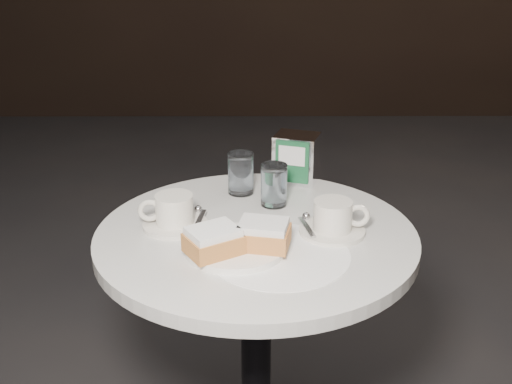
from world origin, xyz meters
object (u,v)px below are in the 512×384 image
at_px(beignet_plate, 237,242).
at_px(napkin_dispenser, 296,158).
at_px(cafe_table, 256,309).
at_px(coffee_cup_left, 174,213).
at_px(coffee_cup_right, 333,219).
at_px(water_glass_right, 274,185).
at_px(water_glass_left, 241,174).

xyz_separation_m(beignet_plate, napkin_dispenser, (0.14, 0.40, 0.04)).
relative_size(cafe_table, coffee_cup_left, 4.58).
xyz_separation_m(cafe_table, coffee_cup_right, (0.17, -0.01, 0.23)).
relative_size(beignet_plate, coffee_cup_left, 1.53).
relative_size(beignet_plate, water_glass_right, 2.47).
bearing_deg(water_glass_left, beignet_plate, -90.33).
height_order(coffee_cup_left, water_glass_right, water_glass_right).
bearing_deg(water_glass_right, cafe_table, -106.37).
height_order(beignet_plate, coffee_cup_left, coffee_cup_left).
distance_m(coffee_cup_left, water_glass_left, 0.24).
distance_m(cafe_table, beignet_plate, 0.25).
bearing_deg(napkin_dispenser, water_glass_right, -94.12).
xyz_separation_m(cafe_table, water_glass_left, (-0.04, 0.22, 0.25)).
xyz_separation_m(coffee_cup_left, water_glass_right, (0.22, 0.12, 0.02)).
relative_size(cafe_table, water_glass_left, 7.22).
height_order(cafe_table, coffee_cup_right, coffee_cup_right).
height_order(coffee_cup_left, coffee_cup_right, same).
distance_m(coffee_cup_left, water_glass_right, 0.25).
distance_m(coffee_cup_right, napkin_dispenser, 0.31).
bearing_deg(coffee_cup_right, water_glass_right, 131.58).
xyz_separation_m(water_glass_right, napkin_dispenser, (0.06, 0.15, 0.01)).
relative_size(beignet_plate, water_glass_left, 2.41).
bearing_deg(beignet_plate, coffee_cup_right, 24.56).
height_order(cafe_table, napkin_dispenser, napkin_dispenser).
bearing_deg(cafe_table, napkin_dispenser, 70.52).
distance_m(coffee_cup_right, water_glass_left, 0.30).
bearing_deg(beignet_plate, water_glass_right, 71.72).
bearing_deg(napkin_dispenser, water_glass_left, -133.31).
bearing_deg(napkin_dispenser, coffee_cup_right, -60.35).
relative_size(coffee_cup_right, water_glass_left, 1.50).
bearing_deg(water_glass_right, napkin_dispenser, 67.62).
distance_m(water_glass_left, water_glass_right, 0.11).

